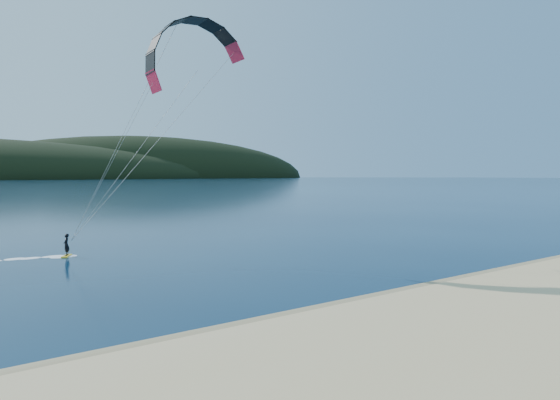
% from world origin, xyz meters
% --- Properties ---
extents(ground, '(1800.00, 1800.00, 0.00)m').
position_xyz_m(ground, '(0.00, 0.00, 0.00)').
color(ground, '#061C33').
rests_on(ground, ground).
extents(wet_sand, '(220.00, 2.50, 0.10)m').
position_xyz_m(wet_sand, '(0.00, 4.50, 0.05)').
color(wet_sand, '#8C7651').
rests_on(wet_sand, ground).
extents(kitesurfer_near, '(24.52, 7.28, 18.84)m').
position_xyz_m(kitesurfer_near, '(4.63, 23.59, 14.38)').
color(kitesurfer_near, yellow).
rests_on(kitesurfer_near, ground).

